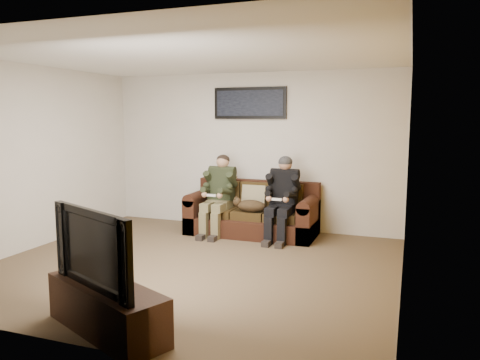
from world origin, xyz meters
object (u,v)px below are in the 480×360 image
at_px(person_left, 219,190).
at_px(cat, 250,205).
at_px(television, 104,247).
at_px(sofa, 253,214).
at_px(tv_stand, 107,308).
at_px(person_right, 282,194).
at_px(framed_poster, 250,103).

height_order(person_left, cat, person_left).
xyz_separation_m(person_left, television, (0.44, -3.60, 0.06)).
bearing_deg(person_left, cat, -10.44).
bearing_deg(cat, sofa, 97.37).
relative_size(tv_stand, television, 1.13).
bearing_deg(tv_stand, person_right, 104.70).
xyz_separation_m(tv_stand, television, (0.00, 0.00, 0.55)).
height_order(cat, tv_stand, cat).
bearing_deg(sofa, framed_poster, 116.97).
height_order(sofa, cat, sofa).
bearing_deg(person_left, television, -83.03).
xyz_separation_m(person_right, tv_stand, (-0.61, -3.60, -0.50)).
bearing_deg(tv_stand, person_left, 121.26).
bearing_deg(person_left, tv_stand, -83.03).
distance_m(person_left, tv_stand, 3.66).
height_order(sofa, person_left, person_left).
bearing_deg(person_right, television, -99.59).
xyz_separation_m(cat, tv_stand, (-0.12, -3.50, -0.30)).
relative_size(person_right, cat, 1.93).
bearing_deg(person_left, person_right, 0.02).
relative_size(person_left, framed_poster, 1.01).
height_order(sofa, framed_poster, framed_poster).
height_order(person_left, person_right, person_right).
distance_m(person_right, cat, 0.54).
bearing_deg(framed_poster, person_left, -119.96).
xyz_separation_m(framed_poster, television, (0.12, -4.17, -1.34)).
relative_size(sofa, tv_stand, 1.52).
bearing_deg(framed_poster, cat, -70.55).
bearing_deg(tv_stand, sofa, 113.01).
xyz_separation_m(person_left, person_right, (1.05, 0.00, 0.00)).
bearing_deg(television, tv_stand, -72.83).
relative_size(sofa, person_left, 1.62).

